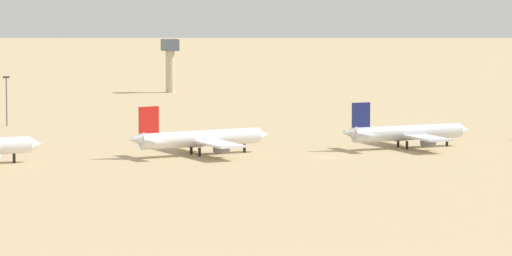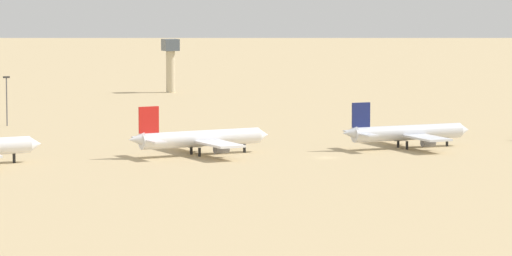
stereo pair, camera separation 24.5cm
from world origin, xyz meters
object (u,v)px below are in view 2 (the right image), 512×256
(parked_jet_red_2, at_px, (199,139))
(control_tower, at_px, (170,60))
(light_pole_west, at_px, (7,97))
(parked_jet_navy_3, at_px, (406,133))

(parked_jet_red_2, xyz_separation_m, control_tower, (56.79, 179.64, 7.54))
(parked_jet_red_2, distance_m, light_pole_west, 88.02)
(control_tower, xyz_separation_m, light_pole_west, (-81.47, -95.26, -3.38))
(light_pole_west, bearing_deg, parked_jet_navy_3, -50.20)
(parked_jet_navy_3, height_order, control_tower, control_tower)
(parked_jet_red_2, height_order, light_pole_west, light_pole_west)
(parked_jet_red_2, relative_size, control_tower, 1.89)
(parked_jet_navy_3, xyz_separation_m, control_tower, (6.22, 185.58, 7.66))
(parked_jet_navy_3, bearing_deg, control_tower, 87.39)
(parked_jet_red_2, bearing_deg, parked_jet_navy_3, -11.46)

